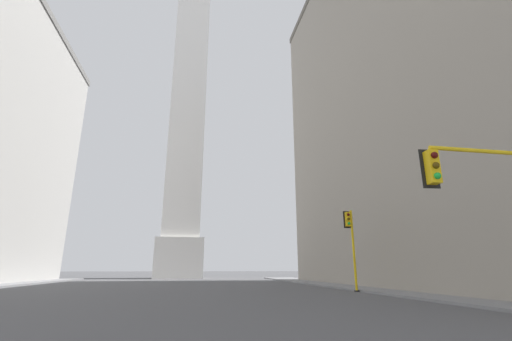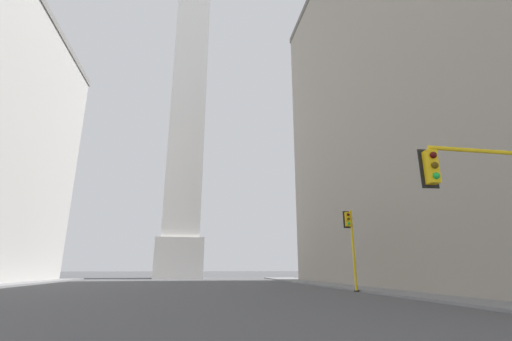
# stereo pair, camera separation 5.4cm
# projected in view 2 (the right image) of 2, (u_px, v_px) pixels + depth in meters

# --- Properties ---
(sidewalk_right) EXTENTS (5.00, 74.77, 0.15)m
(sidewalk_right) POSITION_uv_depth(u_px,v_px,m) (407.00, 292.00, 23.55)
(sidewalk_right) COLOR slate
(sidewalk_right) RESTS_ON ground_plane
(building_right) EXTENTS (22.30, 44.78, 40.16)m
(building_right) POSITION_uv_depth(u_px,v_px,m) (460.00, 80.00, 34.79)
(building_right) COLOR gray
(building_right) RESTS_ON ground_plane
(obelisk) EXTENTS (8.01, 8.01, 70.76)m
(obelisk) POSITION_uv_depth(u_px,v_px,m) (189.00, 100.00, 67.68)
(obelisk) COLOR silver
(obelisk) RESTS_ON ground_plane
(traffic_light_near_right) EXTENTS (4.93, 0.52, 5.58)m
(traffic_light_near_right) POSITION_uv_depth(u_px,v_px,m) (510.00, 187.00, 11.32)
(traffic_light_near_right) COLOR yellow
(traffic_light_near_right) RESTS_ON ground_plane
(traffic_light_mid_right) EXTENTS (0.76, 0.52, 6.04)m
(traffic_light_mid_right) POSITION_uv_depth(u_px,v_px,m) (351.00, 237.00, 26.22)
(traffic_light_mid_right) COLOR yellow
(traffic_light_mid_right) RESTS_ON ground_plane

